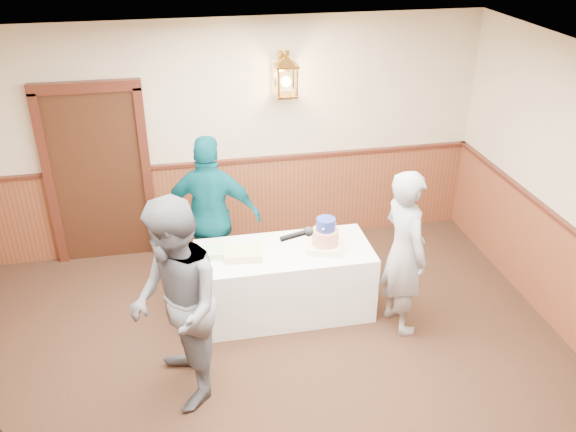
# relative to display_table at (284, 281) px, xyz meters

# --- Properties ---
(room_shell) EXTENTS (6.02, 7.02, 2.81)m
(room_shell) POSITION_rel_display_table_xyz_m (-0.35, -1.45, 1.15)
(room_shell) COLOR beige
(room_shell) RESTS_ON ground
(display_table) EXTENTS (1.80, 0.80, 0.75)m
(display_table) POSITION_rel_display_table_xyz_m (0.00, 0.00, 0.00)
(display_table) COLOR white
(display_table) RESTS_ON ground
(tiered_cake) EXTENTS (0.43, 0.43, 0.35)m
(tiered_cake) POSITION_rel_display_table_xyz_m (0.42, -0.05, 0.51)
(tiered_cake) COLOR #FFEBC1
(tiered_cake) RESTS_ON display_table
(sheet_cake_yellow) EXTENTS (0.40, 0.32, 0.08)m
(sheet_cake_yellow) POSITION_rel_display_table_xyz_m (-0.43, -0.04, 0.41)
(sheet_cake_yellow) COLOR #CFB67B
(sheet_cake_yellow) RESTS_ON display_table
(sheet_cake_green) EXTENTS (0.31, 0.26, 0.07)m
(sheet_cake_green) POSITION_rel_display_table_xyz_m (-0.67, 0.05, 0.41)
(sheet_cake_green) COLOR #8EC58B
(sheet_cake_green) RESTS_ON display_table
(interviewer) EXTENTS (1.61, 1.04, 1.92)m
(interviewer) POSITION_rel_display_table_xyz_m (-1.12, -1.04, 0.58)
(interviewer) COLOR #5A5B64
(interviewer) RESTS_ON ground
(baker) EXTENTS (0.53, 0.70, 1.74)m
(baker) POSITION_rel_display_table_xyz_m (1.11, -0.46, 0.49)
(baker) COLOR gray
(baker) RESTS_ON ground
(assistant_p) EXTENTS (1.14, 0.69, 1.82)m
(assistant_p) POSITION_rel_display_table_xyz_m (-0.68, 0.59, 0.53)
(assistant_p) COLOR #074A56
(assistant_p) RESTS_ON ground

